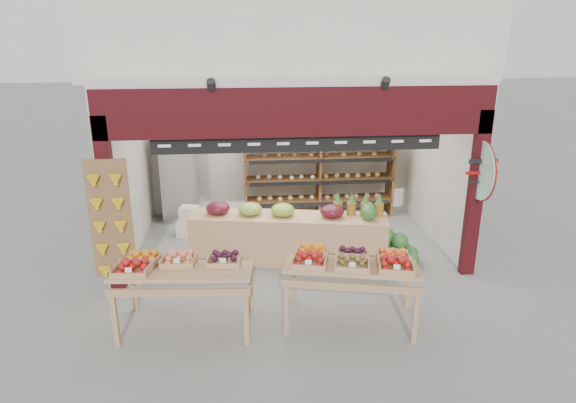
# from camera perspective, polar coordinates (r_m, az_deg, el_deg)

# --- Properties ---
(ground) EXTENTS (60.00, 60.00, 0.00)m
(ground) POSITION_cam_1_polar(r_m,az_deg,el_deg) (9.13, 0.34, -5.66)
(ground) COLOR slate
(ground) RESTS_ON ground
(shop_structure) EXTENTS (6.36, 5.12, 5.40)m
(shop_structure) POSITION_cam_1_polar(r_m,az_deg,el_deg) (9.90, -0.58, 19.65)
(shop_structure) COLOR silver
(shop_structure) RESTS_ON ground
(banana_board) EXTENTS (0.60, 0.15, 1.80)m
(banana_board) POSITION_cam_1_polar(r_m,az_deg,el_deg) (7.81, -19.11, -2.25)
(banana_board) COLOR brown
(banana_board) RESTS_ON ground
(gift_sign) EXTENTS (0.04, 0.93, 0.92)m
(gift_sign) POSITION_cam_1_polar(r_m,az_deg,el_deg) (8.22, 20.68, 3.25)
(gift_sign) COLOR #B7E6C9
(gift_sign) RESTS_ON ground
(back_shelving) EXTENTS (3.08, 0.51, 1.90)m
(back_shelving) POSITION_cam_1_polar(r_m,az_deg,el_deg) (10.55, 3.48, 4.49)
(back_shelving) COLOR brown
(back_shelving) RESTS_ON ground
(refrigerator) EXTENTS (0.94, 0.94, 1.89)m
(refrigerator) POSITION_cam_1_polar(r_m,az_deg,el_deg) (10.55, -11.37, 2.88)
(refrigerator) COLOR #B7BBBF
(refrigerator) RESTS_ON ground
(cardboard_stack) EXTENTS (1.01, 0.72, 0.59)m
(cardboard_stack) POSITION_cam_1_polar(r_m,az_deg,el_deg) (9.88, -9.65, -2.61)
(cardboard_stack) COLOR silver
(cardboard_stack) RESTS_ON ground
(mid_counter) EXTENTS (3.33, 1.19, 1.04)m
(mid_counter) POSITION_cam_1_polar(r_m,az_deg,el_deg) (8.64, -0.03, -3.88)
(mid_counter) COLOR tan
(mid_counter) RESTS_ON ground
(display_table_left) EXTENTS (1.81, 1.10, 1.09)m
(display_table_left) POSITION_cam_1_polar(r_m,az_deg,el_deg) (6.85, -12.33, -7.13)
(display_table_left) COLOR tan
(display_table_left) RESTS_ON ground
(display_table_right) EXTENTS (1.90, 1.32, 1.09)m
(display_table_right) POSITION_cam_1_polar(r_m,az_deg,el_deg) (6.80, 7.12, -6.78)
(display_table_right) COLOR tan
(display_table_right) RESTS_ON ground
(watermelon_pile) EXTENTS (0.77, 0.72, 0.54)m
(watermelon_pile) POSITION_cam_1_polar(r_m,az_deg,el_deg) (8.81, 11.99, -5.65)
(watermelon_pile) COLOR #1A501D
(watermelon_pile) RESTS_ON ground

